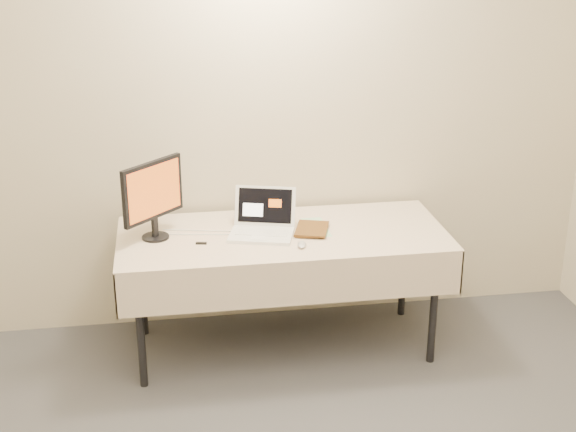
{
  "coord_description": "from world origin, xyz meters",
  "views": [
    {
      "loc": [
        -0.63,
        -2.12,
        2.45
      ],
      "look_at": [
        0.02,
        1.99,
        0.86
      ],
      "focal_mm": 50.0,
      "sensor_mm": 36.0,
      "label": 1
    }
  ],
  "objects": [
    {
      "name": "back_wall",
      "position": [
        0.0,
        2.5,
        1.35
      ],
      "size": [
        4.0,
        0.1,
        2.7
      ],
      "primitive_type": "cube",
      "color": "beige",
      "rests_on": "ground"
    },
    {
      "name": "table",
      "position": [
        0.0,
        2.05,
        0.68
      ],
      "size": [
        1.86,
        0.81,
        0.74
      ],
      "color": "black",
      "rests_on": "ground"
    },
    {
      "name": "laptop",
      "position": [
        -0.11,
        2.07,
        0.8
      ],
      "size": [
        0.43,
        0.41,
        0.24
      ],
      "rotation": [
        0.0,
        0.0,
        -0.28
      ],
      "color": "white",
      "rests_on": "table"
    },
    {
      "name": "monitor",
      "position": [
        -0.71,
        2.08,
        1.0
      ],
      "size": [
        0.32,
        0.33,
        0.44
      ],
      "rotation": [
        0.0,
        0.0,
        0.79
      ],
      "color": "black",
      "rests_on": "table"
    },
    {
      "name": "book",
      "position": [
        0.08,
        2.07,
        0.86
      ],
      "size": [
        0.18,
        0.07,
        0.24
      ],
      "primitive_type": "imported",
      "rotation": [
        0.0,
        0.0,
        -0.3
      ],
      "color": "#945B1A",
      "rests_on": "table"
    },
    {
      "name": "alarm_clock",
      "position": [
        -0.1,
        2.35,
        0.76
      ],
      "size": [
        0.12,
        0.08,
        0.05
      ],
      "rotation": [
        0.0,
        0.0,
        -0.3
      ],
      "color": "black",
      "rests_on": "table"
    },
    {
      "name": "clicker",
      "position": [
        0.07,
        1.83,
        0.75
      ],
      "size": [
        0.07,
        0.1,
        0.02
      ],
      "primitive_type": "ellipsoid",
      "rotation": [
        0.0,
        0.0,
        -0.23
      ],
      "color": "#B6B6B9",
      "rests_on": "table"
    },
    {
      "name": "paper_form",
      "position": [
        0.2,
        2.1,
        0.74
      ],
      "size": [
        0.13,
        0.31,
        0.0
      ],
      "primitive_type": "cube",
      "rotation": [
        0.0,
        0.0,
        0.02
      ],
      "color": "#ABD7AB",
      "rests_on": "table"
    },
    {
      "name": "usb_dongle",
      "position": [
        -0.47,
        1.95,
        0.74
      ],
      "size": [
        0.06,
        0.03,
        0.01
      ],
      "primitive_type": "cube",
      "rotation": [
        0.0,
        0.0,
        -0.18
      ],
      "color": "black",
      "rests_on": "table"
    }
  ]
}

